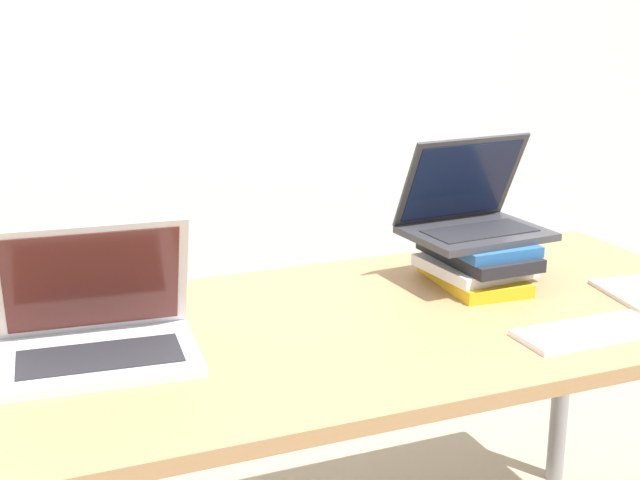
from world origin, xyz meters
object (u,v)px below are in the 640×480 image
object	(u,v)px
book_stack	(477,261)
laptop_on_books	(471,215)
laptop_left	(97,331)
wireless_keyboard	(590,332)

from	to	relation	value
book_stack	laptop_on_books	distance (m)	0.11
laptop_on_books	book_stack	bearing A→B (deg)	-94.42
laptop_left	laptop_on_books	world-z (taller)	laptop_on_books
laptop_left	wireless_keyboard	size ratio (longest dim) A/B	1.26
book_stack	laptop_on_books	xyz separation A→B (m)	(0.00, 0.04, 0.10)
book_stack	wireless_keyboard	bearing A→B (deg)	-83.86
laptop_left	book_stack	world-z (taller)	laptop_left
book_stack	wireless_keyboard	size ratio (longest dim) A/B	0.94
wireless_keyboard	book_stack	bearing A→B (deg)	96.14
laptop_left	wireless_keyboard	distance (m)	0.93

